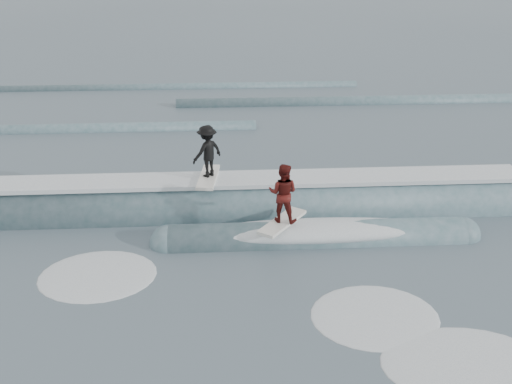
{
  "coord_description": "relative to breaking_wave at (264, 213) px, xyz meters",
  "views": [
    {
      "loc": [
        -0.99,
        -12.3,
        8.5
      ],
      "look_at": [
        0.0,
        4.03,
        1.1
      ],
      "focal_mm": 40.0,
      "sensor_mm": 36.0,
      "label": 1
    }
  ],
  "objects": [
    {
      "name": "surfer_black",
      "position": [
        -1.82,
        0.37,
        2.02
      ],
      "size": [
        1.26,
        2.05,
        1.82
      ],
      "color": "white",
      "rests_on": "ground"
    },
    {
      "name": "ground",
      "position": [
        -0.3,
        -4.65,
        -0.04
      ],
      "size": [
        160.0,
        160.0,
        0.0
      ],
      "primitive_type": "plane",
      "color": "#3C4E58",
      "rests_on": "ground"
    },
    {
      "name": "surfer_red",
      "position": [
        0.42,
        -1.83,
        1.46
      ],
      "size": [
        1.64,
        1.93,
        1.91
      ],
      "color": "silver",
      "rests_on": "ground"
    },
    {
      "name": "whitewater",
      "position": [
        0.18,
        -6.01,
        -0.04
      ],
      "size": [
        11.86,
        7.37,
        0.1
      ],
      "color": "white",
      "rests_on": "ground"
    },
    {
      "name": "far_swells",
      "position": [
        -1.4,
        13.0,
        -0.04
      ],
      "size": [
        39.91,
        8.65,
        0.8
      ],
      "color": "#3C5E65",
      "rests_on": "ground"
    },
    {
      "name": "breaking_wave",
      "position": [
        0.0,
        0.0,
        0.0
      ],
      "size": [
        21.63,
        3.89,
        2.22
      ],
      "color": "#3C5E65",
      "rests_on": "ground"
    }
  ]
}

